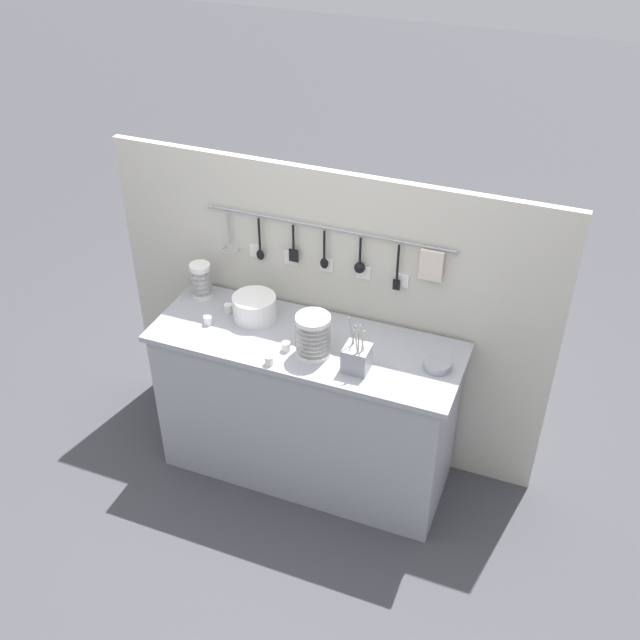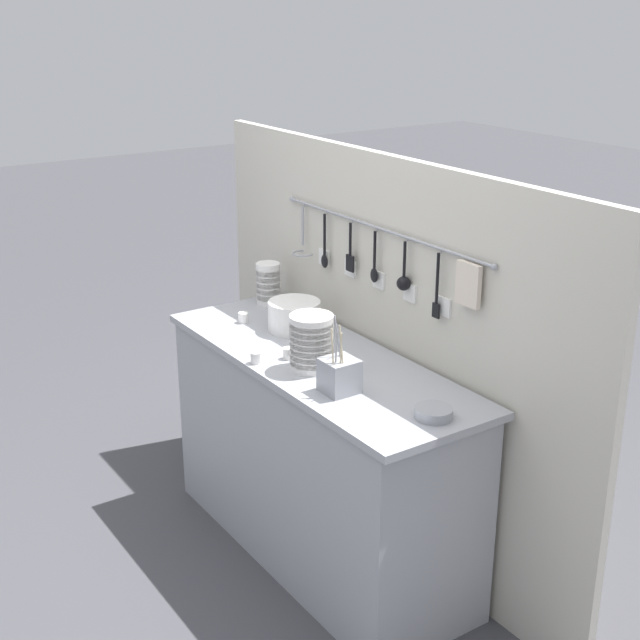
{
  "view_description": "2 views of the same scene",
  "coord_description": "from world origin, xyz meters",
  "px_view_note": "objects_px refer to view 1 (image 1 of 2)",
  "views": [
    {
      "loc": [
        1.15,
        -2.75,
        3.12
      ],
      "look_at": [
        0.07,
        0.01,
        1.03
      ],
      "focal_mm": 42.0,
      "sensor_mm": 36.0,
      "label": 1
    },
    {
      "loc": [
        2.71,
        -1.82,
        2.25
      ],
      "look_at": [
        -0.03,
        0.02,
        1.04
      ],
      "focal_mm": 50.0,
      "sensor_mm": 36.0,
      "label": 2
    }
  ],
  "objects_px": {
    "cup_edge_near": "(228,308)",
    "cup_front_right": "(286,346)",
    "steel_mixing_bowl": "(437,365)",
    "cup_front_left": "(208,320)",
    "cutlery_caddy": "(357,358)",
    "cup_edge_far": "(269,360)",
    "plate_stack": "(254,307)",
    "bowl_stack_short_front": "(201,281)",
    "bowl_stack_back_corner": "(313,335)"
  },
  "relations": [
    {
      "from": "cup_edge_near",
      "to": "cup_front_right",
      "type": "height_order",
      "value": "same"
    },
    {
      "from": "steel_mixing_bowl",
      "to": "cup_front_left",
      "type": "relative_size",
      "value": 2.94
    },
    {
      "from": "steel_mixing_bowl",
      "to": "cutlery_caddy",
      "type": "bearing_deg",
      "value": -157.82
    },
    {
      "from": "cup_edge_far",
      "to": "plate_stack",
      "type": "bearing_deg",
      "value": 125.29
    },
    {
      "from": "plate_stack",
      "to": "steel_mixing_bowl",
      "type": "relative_size",
      "value": 1.7
    },
    {
      "from": "bowl_stack_short_front",
      "to": "steel_mixing_bowl",
      "type": "bearing_deg",
      "value": -6.1
    },
    {
      "from": "bowl_stack_short_front",
      "to": "cup_front_left",
      "type": "bearing_deg",
      "value": -55.31
    },
    {
      "from": "plate_stack",
      "to": "cup_edge_far",
      "type": "bearing_deg",
      "value": -54.71
    },
    {
      "from": "bowl_stack_back_corner",
      "to": "plate_stack",
      "type": "xyz_separation_m",
      "value": [
        -0.39,
        0.17,
        -0.04
      ]
    },
    {
      "from": "bowl_stack_back_corner",
      "to": "cup_front_right",
      "type": "height_order",
      "value": "bowl_stack_back_corner"
    },
    {
      "from": "plate_stack",
      "to": "bowl_stack_short_front",
      "type": "bearing_deg",
      "value": 167.08
    },
    {
      "from": "steel_mixing_bowl",
      "to": "cup_front_right",
      "type": "relative_size",
      "value": 2.94
    },
    {
      "from": "bowl_stack_short_front",
      "to": "cup_edge_far",
      "type": "relative_size",
      "value": 4.37
    },
    {
      "from": "steel_mixing_bowl",
      "to": "cup_front_right",
      "type": "bearing_deg",
      "value": -169.52
    },
    {
      "from": "cup_edge_far",
      "to": "cup_edge_near",
      "type": "bearing_deg",
      "value": 139.95
    },
    {
      "from": "cup_front_left",
      "to": "bowl_stack_short_front",
      "type": "bearing_deg",
      "value": 124.69
    },
    {
      "from": "bowl_stack_back_corner",
      "to": "cup_front_left",
      "type": "bearing_deg",
      "value": 176.79
    },
    {
      "from": "steel_mixing_bowl",
      "to": "cup_front_right",
      "type": "xyz_separation_m",
      "value": [
        -0.72,
        -0.13,
        0.0
      ]
    },
    {
      "from": "bowl_stack_short_front",
      "to": "cutlery_caddy",
      "type": "bearing_deg",
      "value": -16.29
    },
    {
      "from": "cup_edge_near",
      "to": "steel_mixing_bowl",
      "type": "bearing_deg",
      "value": -2.98
    },
    {
      "from": "bowl_stack_back_corner",
      "to": "cup_edge_near",
      "type": "height_order",
      "value": "bowl_stack_back_corner"
    },
    {
      "from": "cup_edge_far",
      "to": "cup_edge_near",
      "type": "height_order",
      "value": "same"
    },
    {
      "from": "bowl_stack_back_corner",
      "to": "cup_edge_far",
      "type": "xyz_separation_m",
      "value": [
        -0.17,
        -0.15,
        -0.09
      ]
    },
    {
      "from": "bowl_stack_short_front",
      "to": "cup_front_right",
      "type": "height_order",
      "value": "bowl_stack_short_front"
    },
    {
      "from": "cup_front_left",
      "to": "bowl_stack_back_corner",
      "type": "bearing_deg",
      "value": -3.21
    },
    {
      "from": "steel_mixing_bowl",
      "to": "cup_edge_near",
      "type": "distance_m",
      "value": 1.14
    },
    {
      "from": "cup_edge_far",
      "to": "bowl_stack_back_corner",
      "type": "bearing_deg",
      "value": 42.45
    },
    {
      "from": "steel_mixing_bowl",
      "to": "cutlery_caddy",
      "type": "height_order",
      "value": "cutlery_caddy"
    },
    {
      "from": "steel_mixing_bowl",
      "to": "cup_front_left",
      "type": "xyz_separation_m",
      "value": [
        -1.18,
        -0.08,
        0.0
      ]
    },
    {
      "from": "steel_mixing_bowl",
      "to": "bowl_stack_short_front",
      "type": "bearing_deg",
      "value": 173.9
    },
    {
      "from": "bowl_stack_short_front",
      "to": "cup_edge_near",
      "type": "xyz_separation_m",
      "value": [
        0.2,
        -0.08,
        -0.08
      ]
    },
    {
      "from": "cup_edge_far",
      "to": "cup_front_left",
      "type": "relative_size",
      "value": 1.0
    },
    {
      "from": "bowl_stack_back_corner",
      "to": "cup_edge_far",
      "type": "relative_size",
      "value": 4.8
    },
    {
      "from": "plate_stack",
      "to": "steel_mixing_bowl",
      "type": "distance_m",
      "value": 0.98
    },
    {
      "from": "bowl_stack_back_corner",
      "to": "steel_mixing_bowl",
      "type": "height_order",
      "value": "bowl_stack_back_corner"
    },
    {
      "from": "cup_front_left",
      "to": "plate_stack",
      "type": "bearing_deg",
      "value": 34.79
    },
    {
      "from": "plate_stack",
      "to": "steel_mixing_bowl",
      "type": "height_order",
      "value": "plate_stack"
    },
    {
      "from": "plate_stack",
      "to": "cup_edge_near",
      "type": "xyz_separation_m",
      "value": [
        -0.15,
        -0.0,
        -0.04
      ]
    },
    {
      "from": "cup_edge_near",
      "to": "cup_front_right",
      "type": "xyz_separation_m",
      "value": [
        0.41,
        -0.19,
        0.0
      ]
    },
    {
      "from": "cutlery_caddy",
      "to": "cup_front_right",
      "type": "xyz_separation_m",
      "value": [
        -0.37,
        0.01,
        -0.04
      ]
    },
    {
      "from": "plate_stack",
      "to": "cup_front_left",
      "type": "xyz_separation_m",
      "value": [
        -0.2,
        -0.14,
        -0.04
      ]
    },
    {
      "from": "cutlery_caddy",
      "to": "cup_edge_far",
      "type": "bearing_deg",
      "value": -163.58
    },
    {
      "from": "bowl_stack_back_corner",
      "to": "cutlery_caddy",
      "type": "distance_m",
      "value": 0.24
    },
    {
      "from": "bowl_stack_back_corner",
      "to": "steel_mixing_bowl",
      "type": "bearing_deg",
      "value": 10.64
    },
    {
      "from": "cup_edge_far",
      "to": "cup_front_right",
      "type": "distance_m",
      "value": 0.13
    },
    {
      "from": "bowl_stack_back_corner",
      "to": "cup_front_right",
      "type": "relative_size",
      "value": 4.8
    },
    {
      "from": "bowl_stack_short_front",
      "to": "cup_front_right",
      "type": "relative_size",
      "value": 4.37
    },
    {
      "from": "plate_stack",
      "to": "cup_edge_near",
      "type": "bearing_deg",
      "value": -178.95
    },
    {
      "from": "cup_edge_near",
      "to": "cup_front_right",
      "type": "relative_size",
      "value": 1.0
    },
    {
      "from": "cutlery_caddy",
      "to": "cup_front_right",
      "type": "distance_m",
      "value": 0.37
    }
  ]
}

